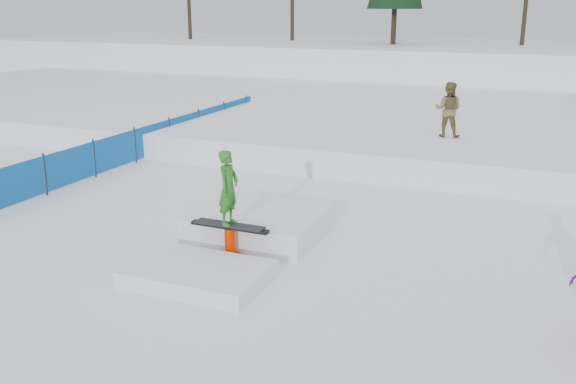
% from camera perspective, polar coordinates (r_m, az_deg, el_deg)
% --- Properties ---
extents(ground, '(120.00, 120.00, 0.00)m').
position_cam_1_polar(ground, '(11.61, -6.17, -7.53)').
color(ground, white).
extents(snow_berm, '(60.00, 14.00, 2.40)m').
position_cam_1_polar(snow_berm, '(39.74, 15.46, 10.79)').
color(snow_berm, white).
rests_on(snow_berm, ground).
extents(snow_midrise, '(50.00, 18.00, 0.80)m').
position_cam_1_polar(snow_midrise, '(26.13, 11.04, 6.65)').
color(snow_midrise, white).
rests_on(snow_midrise, ground).
extents(safety_fence, '(0.05, 16.00, 1.10)m').
position_cam_1_polar(safety_fence, '(20.14, -13.43, 4.09)').
color(safety_fence, '#0D529D').
rests_on(safety_fence, ground).
extents(walker_olive, '(0.81, 0.64, 1.66)m').
position_cam_1_polar(walker_olive, '(20.02, 14.05, 7.13)').
color(walker_olive, brown).
rests_on(walker_olive, snow_midrise).
extents(jib_rail_feature, '(2.60, 4.40, 2.11)m').
position_cam_1_polar(jib_rail_feature, '(12.78, -3.97, -3.70)').
color(jib_rail_feature, white).
rests_on(jib_rail_feature, ground).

